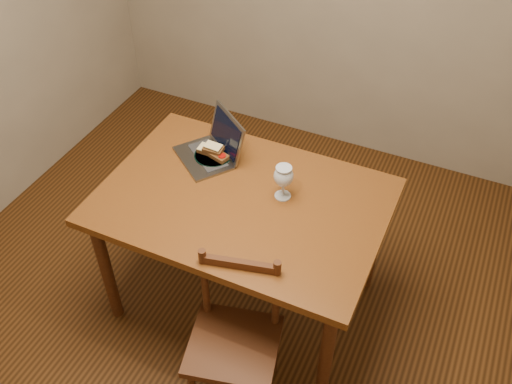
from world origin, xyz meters
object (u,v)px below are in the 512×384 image
at_px(table, 243,212).
at_px(chair, 235,334).
at_px(plate, 213,156).
at_px(laptop, 214,146).
at_px(milk_glass, 283,182).

height_order(table, chair, chair).
relative_size(plate, laptop, 0.48).
bearing_deg(plate, table, -38.80).
distance_m(table, milk_glass, 0.25).
relative_size(chair, plate, 2.40).
relative_size(chair, laptop, 1.14).
bearing_deg(table, laptop, 139.14).
bearing_deg(laptop, plate, -49.83).
distance_m(chair, plate, 0.89).
xyz_separation_m(table, chair, (0.19, -0.49, -0.21)).
bearing_deg(milk_glass, chair, -86.83).
xyz_separation_m(milk_glass, laptop, (-0.42, 0.13, -0.03)).
bearing_deg(milk_glass, laptop, 162.42).
bearing_deg(chair, laptop, 109.17).
bearing_deg(chair, plate, 109.73).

